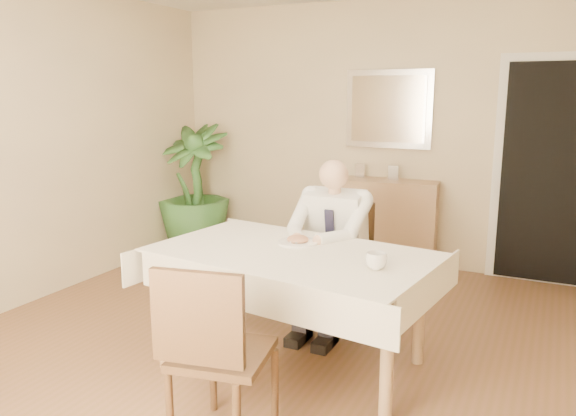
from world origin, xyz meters
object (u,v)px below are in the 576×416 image
at_px(chair_far, 341,254).
at_px(sideboard, 380,223).
at_px(coffee_mug, 376,261).
at_px(potted_palm, 194,188).
at_px(seated_man, 328,239).
at_px(chair_near, 213,347).
at_px(dining_table, 292,264).

xyz_separation_m(chair_far, sideboard, (-0.11, 1.41, -0.07)).
relative_size(coffee_mug, potted_palm, 0.09).
distance_m(chair_far, sideboard, 1.41).
bearing_deg(sideboard, chair_far, -91.19).
xyz_separation_m(chair_far, seated_man, (-0.00, -0.29, 0.19)).
bearing_deg(chair_far, seated_man, -95.02).
bearing_deg(chair_far, chair_near, -94.15).
xyz_separation_m(chair_far, chair_near, (0.03, -1.82, 0.03)).
xyz_separation_m(seated_man, potted_palm, (-2.13, 1.39, -0.00)).
xyz_separation_m(chair_near, sideboard, (-0.14, 3.22, -0.09)).
bearing_deg(chair_near, potted_palm, 115.38).
distance_m(chair_far, chair_near, 1.82).
bearing_deg(chair_near, chair_far, 79.79).
height_order(dining_table, potted_palm, potted_palm).
distance_m(dining_table, coffee_mug, 0.60).
relative_size(dining_table, chair_far, 2.07).
bearing_deg(dining_table, chair_far, 97.68).
distance_m(chair_near, sideboard, 3.23).
height_order(chair_near, seated_man, seated_man).
distance_m(chair_far, coffee_mug, 1.19).
height_order(chair_near, coffee_mug, chair_near).
distance_m(chair_near, coffee_mug, 1.02).
xyz_separation_m(seated_man, coffee_mug, (0.57, -0.71, 0.11)).
distance_m(seated_man, coffee_mug, 0.92).
distance_m(coffee_mug, sideboard, 2.52).
height_order(dining_table, chair_far, chair_far).
distance_m(chair_far, potted_palm, 2.41).
xyz_separation_m(dining_table, coffee_mug, (0.57, -0.12, 0.13)).
xyz_separation_m(dining_table, chair_near, (0.03, -0.94, -0.14)).
relative_size(seated_man, sideboard, 1.14).
bearing_deg(chair_far, coffee_mug, -65.24).
xyz_separation_m(sideboard, potted_palm, (-2.02, -0.30, 0.25)).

